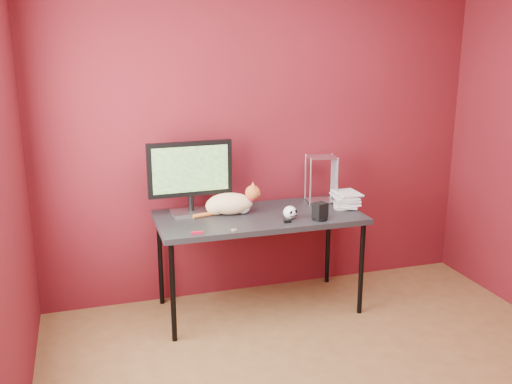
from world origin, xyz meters
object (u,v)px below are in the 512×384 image
object	(u,v)px
cat	(230,203)
book_stack	(337,130)
skull_mug	(290,212)
speaker	(320,212)
desk	(259,221)
monitor	(190,174)

from	to	relation	value
cat	book_stack	xyz separation A→B (m)	(0.83, -0.03, 0.51)
cat	skull_mug	size ratio (longest dim) A/B	4.91
speaker	skull_mug	bearing A→B (deg)	138.84
cat	desk	bearing A→B (deg)	-11.25
desk	skull_mug	distance (m)	0.26
cat	skull_mug	distance (m)	0.45
monitor	book_stack	distance (m)	1.14
monitor	skull_mug	world-z (taller)	monitor
skull_mug	book_stack	xyz separation A→B (m)	(0.45, 0.22, 0.54)
monitor	cat	bearing A→B (deg)	-21.29
speaker	book_stack	bearing A→B (deg)	31.18
cat	speaker	world-z (taller)	cat
desk	speaker	xyz separation A→B (m)	(0.38, -0.25, 0.11)
desk	cat	xyz separation A→B (m)	(-0.20, 0.08, 0.13)
desk	speaker	distance (m)	0.46
desk	monitor	distance (m)	0.61
cat	speaker	bearing A→B (deg)	-18.43
cat	monitor	bearing A→B (deg)	171.93
skull_mug	speaker	distance (m)	0.21
cat	speaker	xyz separation A→B (m)	(0.58, -0.33, -0.02)
desk	skull_mug	bearing A→B (deg)	-42.11
speaker	desk	bearing A→B (deg)	128.38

